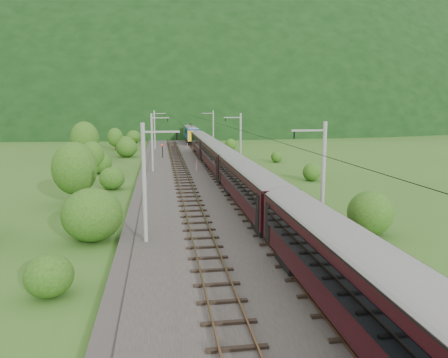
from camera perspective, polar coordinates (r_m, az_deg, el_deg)
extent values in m
plane|color=#35591B|center=(30.83, 1.59, -8.16)|extent=(600.00, 600.00, 0.00)
cube|color=#38332D|center=(40.32, -0.86, -3.66)|extent=(14.00, 220.00, 0.30)
cube|color=brown|center=(39.97, -5.30, -3.31)|extent=(0.08, 220.00, 0.15)
cube|color=brown|center=(40.06, -3.25, -3.25)|extent=(0.08, 220.00, 0.15)
cube|color=black|center=(40.04, -4.27, -3.47)|extent=(2.40, 220.00, 0.12)
cube|color=brown|center=(40.49, 1.51, -3.10)|extent=(0.08, 220.00, 0.15)
cube|color=brown|center=(40.75, 3.50, -3.03)|extent=(0.08, 220.00, 0.15)
cube|color=black|center=(40.65, 2.50, -3.25)|extent=(2.40, 220.00, 0.12)
cylinder|color=gray|center=(29.38, -10.37, -0.56)|extent=(0.28, 0.28, 8.00)
cube|color=gray|center=(28.96, -8.18, 6.13)|extent=(2.40, 0.12, 0.12)
cylinder|color=black|center=(29.00, -6.19, 5.59)|extent=(0.10, 0.10, 0.50)
cylinder|color=gray|center=(61.13, -9.37, 4.70)|extent=(0.28, 0.28, 8.00)
cube|color=gray|center=(60.93, -8.32, 7.92)|extent=(2.40, 0.12, 0.12)
cylinder|color=black|center=(60.95, -7.37, 7.66)|extent=(0.10, 0.10, 0.50)
cylinder|color=gray|center=(93.06, -9.06, 6.36)|extent=(0.28, 0.28, 8.00)
cube|color=gray|center=(92.93, -8.37, 8.47)|extent=(2.40, 0.12, 0.12)
cylinder|color=black|center=(92.94, -7.74, 8.30)|extent=(0.10, 0.10, 0.50)
cylinder|color=gray|center=(125.02, -8.90, 7.17)|extent=(0.28, 0.28, 8.00)
cube|color=gray|center=(124.92, -8.39, 8.74)|extent=(2.40, 0.12, 0.12)
cylinder|color=black|center=(124.93, -7.92, 8.62)|extent=(0.10, 0.10, 0.50)
cylinder|color=gray|center=(157.00, -8.81, 7.65)|extent=(0.28, 0.28, 8.00)
cube|color=gray|center=(156.92, -8.40, 8.90)|extent=(2.40, 0.12, 0.12)
cylinder|color=black|center=(156.93, -8.03, 8.80)|extent=(0.10, 0.10, 0.50)
cylinder|color=gray|center=(31.46, 12.83, 0.03)|extent=(0.28, 0.28, 8.00)
cube|color=gray|center=(30.67, 10.96, 6.25)|extent=(2.40, 0.12, 0.12)
cylinder|color=black|center=(30.37, 9.15, 5.70)|extent=(0.10, 0.10, 0.50)
cylinder|color=gray|center=(62.16, 2.17, 4.90)|extent=(0.28, 0.28, 8.00)
cube|color=gray|center=(61.76, 1.09, 8.04)|extent=(2.40, 0.12, 0.12)
cylinder|color=black|center=(61.62, 0.16, 7.76)|extent=(0.10, 0.10, 0.50)
cylinder|color=gray|center=(93.73, -1.41, 6.50)|extent=(0.28, 0.28, 8.00)
cube|color=gray|center=(93.47, -2.16, 8.57)|extent=(2.40, 0.12, 0.12)
cylinder|color=black|center=(93.37, -2.77, 8.38)|extent=(0.10, 0.10, 0.50)
cylinder|color=gray|center=(125.52, -3.19, 7.28)|extent=(0.28, 0.28, 8.00)
cube|color=gray|center=(125.33, -3.76, 8.83)|extent=(2.40, 0.12, 0.12)
cylinder|color=black|center=(125.26, -4.22, 8.68)|extent=(0.10, 0.10, 0.50)
cylinder|color=gray|center=(157.40, -4.25, 7.74)|extent=(0.28, 0.28, 8.00)
cube|color=gray|center=(157.24, -4.71, 8.98)|extent=(2.40, 0.12, 0.12)
cylinder|color=black|center=(157.19, -5.08, 8.86)|extent=(0.10, 0.10, 0.50)
cylinder|color=black|center=(39.07, -4.39, 6.20)|extent=(0.03, 198.00, 0.03)
cylinder|color=black|center=(39.69, 2.58, 6.27)|extent=(0.03, 198.00, 0.03)
ellipsoid|color=black|center=(289.11, -7.39, 7.69)|extent=(504.00, 360.00, 244.00)
cube|color=black|center=(18.39, 16.73, -12.08)|extent=(2.62, 19.90, 2.71)
cylinder|color=gray|center=(17.99, 16.92, -8.46)|extent=(2.62, 19.80, 2.62)
cube|color=black|center=(17.77, 12.81, -11.56)|extent=(0.05, 17.51, 1.04)
cube|color=black|center=(18.86, 20.51, -10.68)|extent=(0.05, 17.51, 1.04)
cube|color=black|center=(25.06, 9.73, -10.19)|extent=(1.99, 2.89, 0.81)
cube|color=black|center=(37.47, 3.34, -0.65)|extent=(2.62, 19.90, 2.71)
cylinder|color=gray|center=(37.27, 3.35, 1.20)|extent=(2.62, 19.80, 2.62)
cube|color=black|center=(37.17, 1.33, -0.21)|extent=(0.05, 17.51, 1.04)
cube|color=black|center=(37.70, 5.32, -0.11)|extent=(0.05, 17.51, 1.04)
cube|color=black|center=(31.25, 5.89, -6.09)|extent=(1.99, 2.89, 0.81)
cube|color=black|center=(44.52, 1.51, -1.30)|extent=(1.99, 2.89, 0.81)
cube|color=black|center=(57.67, -0.81, 2.98)|extent=(2.62, 19.90, 2.71)
cylinder|color=gray|center=(57.54, -0.82, 4.19)|extent=(2.62, 19.80, 2.62)
cube|color=black|center=(57.48, -2.13, 3.28)|extent=(0.05, 17.51, 1.04)
cube|color=black|center=(57.82, 0.50, 3.33)|extent=(0.05, 17.51, 1.04)
cube|color=black|center=(51.09, 0.21, 0.12)|extent=(1.99, 2.89, 0.81)
cube|color=black|center=(64.75, -1.62, 2.14)|extent=(1.99, 2.89, 0.81)
cube|color=black|center=(78.13, -2.81, 4.72)|extent=(2.62, 19.90, 2.71)
cylinder|color=gray|center=(78.03, -2.82, 5.61)|extent=(2.62, 19.80, 2.62)
cube|color=black|center=(77.98, -3.79, 4.94)|extent=(0.05, 17.51, 1.04)
cube|color=black|center=(78.24, -1.84, 4.97)|extent=(0.05, 17.51, 1.04)
cube|color=black|center=(71.41, -2.26, 2.84)|extent=(1.99, 2.89, 0.81)
cube|color=black|center=(85.20, -3.25, 3.93)|extent=(1.99, 2.89, 0.81)
cube|color=navy|center=(106.78, -4.32, 6.02)|extent=(2.62, 16.28, 2.71)
cylinder|color=gray|center=(106.71, -4.33, 6.68)|extent=(2.62, 16.20, 2.62)
cube|color=black|center=(106.68, -5.04, 6.18)|extent=(0.05, 14.33, 1.04)
cube|color=black|center=(106.86, -3.60, 6.21)|extent=(0.05, 14.33, 1.04)
cube|color=black|center=(101.24, -4.07, 4.83)|extent=(1.99, 2.89, 0.81)
cube|color=black|center=(112.57, -4.51, 5.30)|extent=(1.99, 2.89, 0.81)
cube|color=yellow|center=(114.70, -4.60, 6.18)|extent=(2.68, 0.50, 2.44)
cube|color=yellow|center=(98.89, -3.99, 5.63)|extent=(2.68, 0.50, 2.44)
cube|color=black|center=(109.67, -4.44, 7.08)|extent=(0.08, 1.60, 0.81)
cylinder|color=red|center=(61.10, -3.59, 1.77)|extent=(0.17, 0.17, 1.55)
cylinder|color=red|center=(92.59, -4.80, 4.35)|extent=(0.14, 0.14, 1.29)
cylinder|color=black|center=(77.30, -8.04, 3.57)|extent=(0.15, 0.15, 2.17)
sphere|color=red|center=(77.19, -8.06, 4.41)|extent=(0.26, 0.26, 0.26)
ellipsoid|color=#224A13|center=(23.76, -21.89, -11.63)|extent=(2.41, 2.41, 2.17)
ellipsoid|color=#224A13|center=(31.78, -16.83, -4.50)|extent=(4.19, 4.19, 3.77)
ellipsoid|color=#224A13|center=(40.01, -17.09, -3.14)|extent=(1.93, 1.93, 1.74)
ellipsoid|color=#224A13|center=(50.70, -14.43, 0.08)|extent=(2.83, 2.83, 2.55)
ellipsoid|color=#224A13|center=(62.97, -15.94, 2.04)|extent=(3.34, 3.34, 3.01)
ellipsoid|color=#224A13|center=(74.20, -15.93, 2.75)|extent=(2.22, 2.22, 1.99)
ellipsoid|color=#224A13|center=(81.73, -12.62, 4.02)|extent=(3.90, 3.90, 3.51)
ellipsoid|color=#224A13|center=(93.96, -12.69, 4.58)|extent=(3.38, 3.38, 3.04)
ellipsoid|color=#224A13|center=(101.40, -12.66, 4.64)|extent=(2.23, 2.23, 2.01)
ellipsoid|color=#224A13|center=(111.40, -11.74, 5.42)|extent=(3.62, 3.62, 3.26)
ellipsoid|color=#224A13|center=(124.46, -12.55, 5.81)|extent=(3.61, 3.61, 3.25)
cylinder|color=black|center=(43.94, -18.80, -1.09)|extent=(0.24, 0.24, 3.27)
ellipsoid|color=#224A13|center=(43.64, -18.94, 1.31)|extent=(4.20, 4.20, 5.04)
cylinder|color=black|center=(62.15, -16.77, 1.67)|extent=(0.24, 0.24, 2.51)
ellipsoid|color=#224A13|center=(61.97, -16.84, 2.98)|extent=(3.22, 3.22, 3.86)
cylinder|color=black|center=(77.56, -17.65, 3.56)|extent=(0.24, 0.24, 3.65)
ellipsoid|color=#224A13|center=(77.39, -17.73, 5.10)|extent=(4.69, 4.69, 5.63)
cylinder|color=black|center=(95.15, -14.00, 4.44)|extent=(0.24, 0.24, 2.56)
ellipsoid|color=#224A13|center=(95.03, -14.04, 5.32)|extent=(3.29, 3.29, 3.94)
ellipsoid|color=#224A13|center=(33.62, 18.52, -4.53)|extent=(3.29, 3.29, 2.96)
ellipsoid|color=#224A13|center=(55.82, 11.37, 0.77)|extent=(2.23, 2.23, 2.00)
ellipsoid|color=#224A13|center=(73.07, 6.88, 2.82)|extent=(1.87, 1.87, 1.69)
ellipsoid|color=#224A13|center=(92.27, 0.87, 4.46)|extent=(2.44, 2.44, 2.20)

